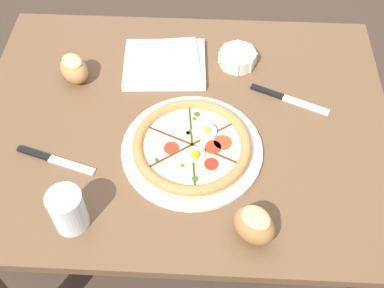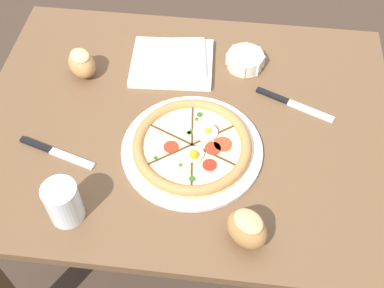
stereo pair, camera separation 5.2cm
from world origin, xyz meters
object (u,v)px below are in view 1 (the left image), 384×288
Objects in this scene: water_glass at (68,212)px; dining_table at (183,144)px; bread_piece_mid at (74,69)px; knife_main at (288,99)px; pizza at (192,146)px; napkin_folded at (165,63)px; knife_spare at (55,160)px; bread_piece_near at (254,224)px; ramekin_bowl at (238,58)px.

dining_table is at bearing 53.64° from water_glass.
bread_piece_mid is 0.63m from knife_main.
dining_table is 0.17m from pizza.
knife_main is (0.37, -0.12, -0.01)m from napkin_folded.
napkin_folded is (-0.07, 0.21, 0.13)m from dining_table.
pizza is at bearing -34.75° from bread_piece_mid.
water_glass is (0.08, -0.17, 0.05)m from knife_spare.
napkin_folded is at bearing 72.07° from water_glass.
napkin_folded is at bearing 107.49° from dining_table.
bread_piece_near is 0.70m from bread_piece_mid.
bread_piece_near is at bearing -61.46° from dining_table.
ramekin_bowl is (0.12, 0.34, 0.00)m from pizza.
knife_main is (0.15, -0.15, -0.02)m from ramekin_bowl.
bread_piece_near is (0.15, -0.24, 0.03)m from pizza.
bread_piece_mid is (-0.48, -0.09, 0.02)m from ramekin_bowl.
knife_main is 0.69m from water_glass.
pizza is 0.28m from bread_piece_near.
water_glass is (-0.27, -0.22, 0.03)m from pizza.
water_glass is (-0.17, -0.54, 0.03)m from napkin_folded.
water_glass reaches higher than bread_piece_near.
knife_spare is (0.00, -0.30, -0.04)m from bread_piece_mid.
bread_piece_mid is at bearing 136.49° from bread_piece_near.
knife_spare is at bearing -154.64° from dining_table.
pizza is (0.03, -0.10, 0.13)m from dining_table.
ramekin_bowl is at bearing 6.61° from napkin_folded.
ramekin_bowl is at bearing 158.33° from knife_main.
bread_piece_near is (0.25, -0.55, 0.03)m from napkin_folded.
knife_main reaches higher than dining_table.
bread_piece_mid is (-0.32, 0.14, 0.15)m from dining_table.
bread_piece_mid is 1.05× the size of water_glass.
water_glass is (-0.39, -0.57, 0.03)m from ramekin_bowl.
knife_spare is at bearing -89.90° from bread_piece_mid.
bread_piece_mid is at bearing 156.14° from dining_table.
ramekin_bowl is 1.04× the size of water_glass.
napkin_folded reaches higher than knife_main.
water_glass is (-0.24, -0.33, 0.16)m from dining_table.
water_glass is at bearing -107.93° from napkin_folded.
bread_piece_near is 0.43m from water_glass.
water_glass is (-0.43, 0.01, 0.00)m from bread_piece_near.
knife_spare is 0.20m from water_glass.
dining_table is 3.11× the size of pizza.
bread_piece_mid is (-0.36, 0.25, 0.03)m from pizza.
ramekin_bowl is at bearing 70.50° from pizza.
bread_piece_mid is at bearing -168.84° from ramekin_bowl.
napkin_folded is at bearing 114.51° from bread_piece_near.
pizza is 0.33m from knife_main.
dining_table is 0.33m from knife_main.
dining_table is 0.38m from knife_spare.
napkin_folded reaches higher than dining_table.
dining_table is at bearing 42.54° from knife_spare.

